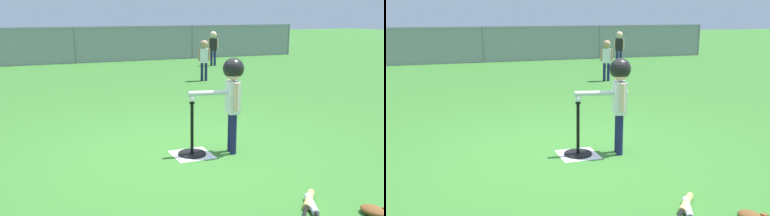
% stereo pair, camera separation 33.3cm
% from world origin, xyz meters
% --- Properties ---
extents(ground_plane, '(60.00, 60.00, 0.00)m').
position_xyz_m(ground_plane, '(0.00, 0.00, 0.00)').
color(ground_plane, '#336B28').
extents(home_plate, '(0.44, 0.44, 0.01)m').
position_xyz_m(home_plate, '(0.09, -0.08, 0.00)').
color(home_plate, white).
rests_on(home_plate, ground_plane).
extents(batting_tee, '(0.32, 0.32, 0.62)m').
position_xyz_m(batting_tee, '(0.09, -0.08, 0.09)').
color(batting_tee, black).
rests_on(batting_tee, ground_plane).
extents(baseball_on_tee, '(0.07, 0.07, 0.07)m').
position_xyz_m(baseball_on_tee, '(0.09, -0.08, 0.66)').
color(baseball_on_tee, white).
rests_on(baseball_on_tee, batting_tee).
extents(batter_child, '(0.63, 0.31, 1.10)m').
position_xyz_m(batter_child, '(0.55, -0.17, 0.78)').
color(batter_child, '#191E4C').
rests_on(batter_child, ground_plane).
extents(fielder_deep_center, '(0.28, 0.20, 1.03)m').
position_xyz_m(fielder_deep_center, '(3.82, 7.41, 0.67)').
color(fielder_deep_center, '#191E4C').
rests_on(fielder_deep_center, ground_plane).
extents(fielder_near_right, '(0.26, 0.19, 0.96)m').
position_xyz_m(fielder_near_right, '(2.38, 4.81, 0.62)').
color(fielder_near_right, '#191E4C').
rests_on(fielder_near_right, ground_plane).
extents(spare_bat_silver, '(0.33, 0.63, 0.06)m').
position_xyz_m(spare_bat_silver, '(0.48, -1.77, 0.03)').
color(spare_bat_silver, silver).
rests_on(spare_bat_silver, ground_plane).
extents(spare_bat_wood, '(0.51, 0.53, 0.06)m').
position_xyz_m(spare_bat_wood, '(0.50, -1.67, 0.03)').
color(spare_bat_wood, '#DBB266').
rests_on(spare_bat_wood, ground_plane).
extents(outfield_fence, '(16.06, 0.06, 1.15)m').
position_xyz_m(outfield_fence, '(0.00, 9.54, 0.62)').
color(outfield_fence, slate).
rests_on(outfield_fence, ground_plane).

